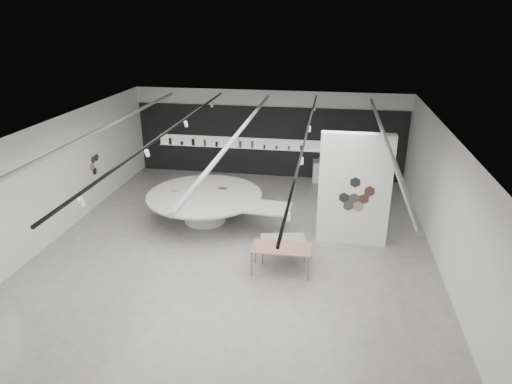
% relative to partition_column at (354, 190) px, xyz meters
% --- Properties ---
extents(room, '(12.02, 14.02, 3.82)m').
position_rel_partition_column_xyz_m(room, '(-3.59, -1.00, 0.27)').
color(room, '#97968F').
rests_on(room, ground).
extents(back_wall_display, '(11.80, 0.27, 3.10)m').
position_rel_partition_column_xyz_m(back_wall_display, '(-3.59, 5.94, -0.26)').
color(back_wall_display, black).
rests_on(back_wall_display, ground).
extents(partition_column, '(2.20, 0.38, 3.60)m').
position_rel_partition_column_xyz_m(partition_column, '(0.00, 0.00, 0.00)').
color(partition_column, white).
rests_on(partition_column, ground).
extents(display_island, '(5.27, 4.31, 1.03)m').
position_rel_partition_column_xyz_m(display_island, '(-4.96, 0.74, -1.13)').
color(display_island, white).
rests_on(display_island, ground).
extents(sample_table_wood, '(1.68, 0.87, 0.77)m').
position_rel_partition_column_xyz_m(sample_table_wood, '(-2.00, -2.16, -1.08)').
color(sample_table_wood, '#A46B55').
rests_on(sample_table_wood, ground).
extents(sample_table_stone, '(1.42, 0.90, 0.68)m').
position_rel_partition_column_xyz_m(sample_table_stone, '(-2.03, -1.41, -1.18)').
color(sample_table_stone, gray).
rests_on(sample_table_stone, ground).
extents(kitchen_counter, '(1.68, 0.74, 1.30)m').
position_rel_partition_column_xyz_m(kitchen_counter, '(-0.68, 5.50, -1.33)').
color(kitchen_counter, white).
rests_on(kitchen_counter, ground).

